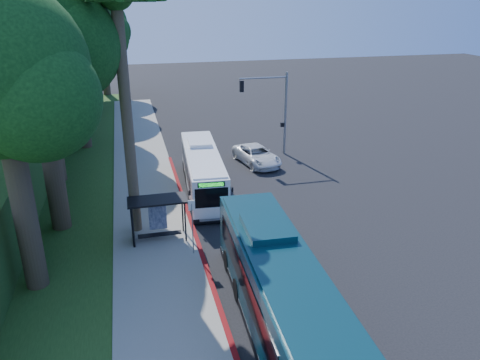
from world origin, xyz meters
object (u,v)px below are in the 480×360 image
object	(u,v)px
white_bus	(203,170)
pickup	(257,155)
bus_shelter	(153,211)
teal_bus	(279,289)

from	to	relation	value
white_bus	pickup	xyz separation A→B (m)	(5.19, 4.44, -0.82)
bus_shelter	teal_bus	distance (m)	9.74
bus_shelter	white_bus	world-z (taller)	white_bus
pickup	bus_shelter	bearing A→B (deg)	-140.20
white_bus	teal_bus	world-z (taller)	teal_bus
bus_shelter	pickup	size ratio (longest dim) A/B	0.61
white_bus	teal_bus	bearing A→B (deg)	-84.07
bus_shelter	white_bus	xyz separation A→B (m)	(3.84, 6.46, -0.26)
bus_shelter	teal_bus	size ratio (longest dim) A/B	0.25
white_bus	bus_shelter	bearing A→B (deg)	-116.84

